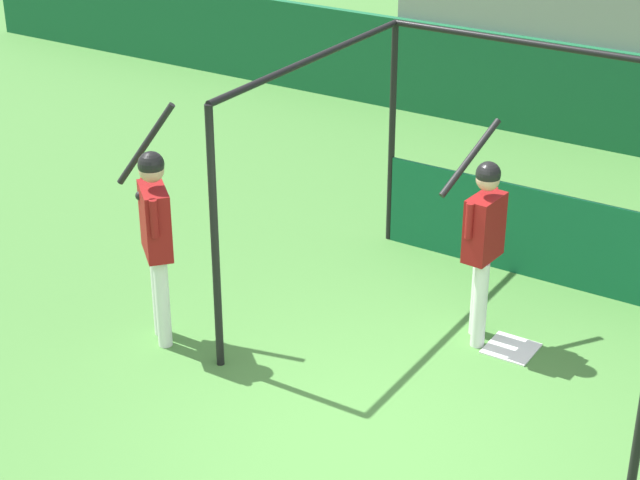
% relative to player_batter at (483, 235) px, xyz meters
% --- Properties ---
extents(ground_plane, '(60.00, 60.00, 0.00)m').
position_rel_player_batter_xyz_m(ground_plane, '(-0.11, -1.97, -1.07)').
color(ground_plane, '#477F38').
extents(batting_cage, '(3.78, 3.16, 2.47)m').
position_rel_player_batter_xyz_m(batting_cage, '(0.12, 0.87, -0.01)').
color(batting_cage, black).
rests_on(batting_cage, ground).
extents(home_plate, '(0.44, 0.44, 0.02)m').
position_rel_player_batter_xyz_m(home_plate, '(0.36, -0.01, -1.06)').
color(home_plate, white).
rests_on(home_plate, ground).
extents(player_batter, '(0.55, 0.91, 1.94)m').
position_rel_player_batter_xyz_m(player_batter, '(0.00, 0.00, 0.00)').
color(player_batter, white).
rests_on(player_batter, ground).
extents(player_waiting, '(0.83, 0.66, 2.19)m').
position_rel_player_batter_xyz_m(player_waiting, '(-2.46, -1.57, 0.08)').
color(player_waiting, white).
rests_on(player_waiting, ground).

